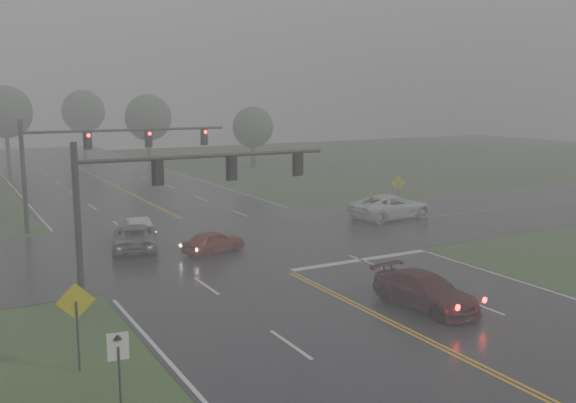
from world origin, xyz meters
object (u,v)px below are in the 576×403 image
sedan_maroon (425,308)px  car_grey (136,249)px  signal_gantry_near (161,188)px  sedan_silver (136,237)px  pickup_white (391,219)px  signal_gantry_far (92,150)px  sedan_red (214,253)px

sedan_maroon → car_grey: bearing=109.7°
car_grey → signal_gantry_near: (-1.37, -9.42, 4.83)m
sedan_silver → pickup_white: (17.60, -2.82, 0.00)m
pickup_white → signal_gantry_near: signal_gantry_near is taller
signal_gantry_near → signal_gantry_far: 17.16m
sedan_red → car_grey: size_ratio=0.72×
signal_gantry_far → signal_gantry_near: bearing=-92.8°
sedan_silver → signal_gantry_near: 13.59m
sedan_maroon → sedan_red: 13.53m
sedan_silver → signal_gantry_far: size_ratio=0.28×
sedan_red → signal_gantry_near: size_ratio=0.33×
pickup_white → signal_gantry_far: signal_gantry_far is taller
car_grey → pickup_white: pickup_white is taller
sedan_maroon → sedan_silver: bearing=103.6°
pickup_white → signal_gantry_near: bearing=111.9°
sedan_red → signal_gantry_near: 9.44m
sedan_maroon → pickup_white: (10.82, 16.16, 0.00)m
pickup_white → signal_gantry_far: bearing=64.5°
pickup_white → signal_gantry_far: (-19.03, 7.46, 5.11)m
pickup_white → car_grey: bearing=86.7°
sedan_maroon → signal_gantry_near: 12.13m
car_grey → signal_gantry_near: signal_gantry_near is taller
sedan_maroon → signal_gantry_far: 25.52m
car_grey → signal_gantry_far: signal_gantry_far is taller
signal_gantry_near → pickup_white: bearing=26.0°
sedan_silver → pickup_white: 17.82m
signal_gantry_near → signal_gantry_far: (0.84, 17.14, 0.28)m
car_grey → signal_gantry_near: bearing=97.7°
sedan_silver → car_grey: car_grey is taller
sedan_maroon → pickup_white: size_ratio=0.80×
sedan_red → sedan_silver: sedan_silver is taller
sedan_maroon → signal_gantry_far: size_ratio=0.36×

